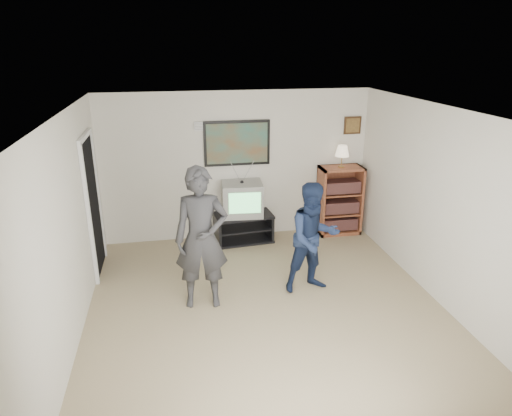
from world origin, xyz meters
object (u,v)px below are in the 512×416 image
object	(u,v)px
media_stand	(243,227)
crt_television	(242,199)
bookshelf	(339,200)
person_tall	(202,239)
person_short	(313,238)

from	to	relation	value
media_stand	crt_television	distance (m)	0.52
media_stand	bookshelf	bearing A→B (deg)	-3.63
media_stand	person_tall	xyz separation A→B (m)	(-0.83, -1.87, 0.68)
person_short	person_tall	bearing A→B (deg)	175.55
bookshelf	crt_television	bearing A→B (deg)	-178.35
media_stand	bookshelf	world-z (taller)	bookshelf
person_short	crt_television	bearing A→B (deg)	102.75
media_stand	bookshelf	distance (m)	1.76
media_stand	crt_television	world-z (taller)	crt_television
media_stand	person_tall	bearing A→B (deg)	-119.12
bookshelf	person_tall	size ratio (longest dim) A/B	0.66
media_stand	bookshelf	xyz separation A→B (m)	(1.72, 0.05, 0.36)
bookshelf	person_tall	distance (m)	3.21
crt_television	person_tall	xyz separation A→B (m)	(-0.81, -1.87, 0.16)
bookshelf	media_stand	bearing A→B (deg)	-178.34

